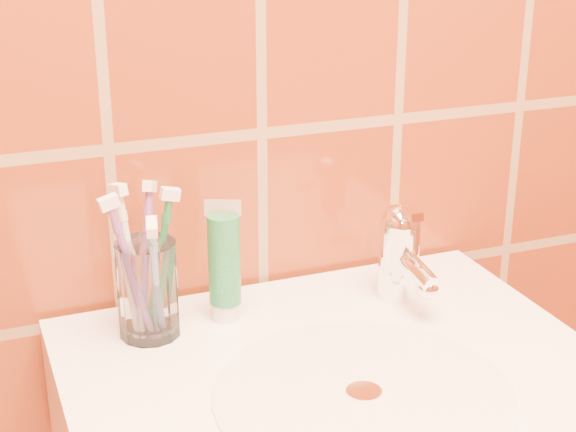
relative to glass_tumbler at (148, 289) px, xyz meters
name	(u,v)px	position (x,y,z in m)	size (l,w,h in m)	color
glass_tumbler	(148,289)	(0.00, 0.00, 0.00)	(0.07, 0.07, 0.11)	white
toothpaste_tube	(224,264)	(0.09, 0.00, 0.01)	(0.04, 0.04, 0.15)	white
faucet	(401,249)	(0.30, -0.02, 0.01)	(0.05, 0.11, 0.12)	white
toothbrush_0	(131,262)	(-0.01, 0.01, 0.03)	(0.04, 0.05, 0.18)	silver
toothbrush_1	(146,257)	(0.01, 0.03, 0.03)	(0.05, 0.07, 0.17)	#7B408A
toothbrush_2	(132,270)	(-0.02, -0.01, 0.03)	(0.06, 0.03, 0.18)	#774AA0
toothbrush_3	(155,281)	(0.00, -0.03, 0.02)	(0.04, 0.08, 0.17)	#6786B8
toothbrush_4	(159,261)	(0.02, 0.01, 0.03)	(0.06, 0.02, 0.17)	#1C6939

